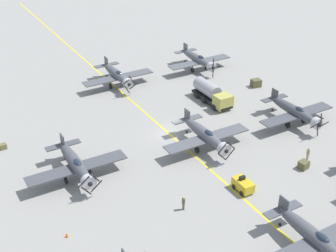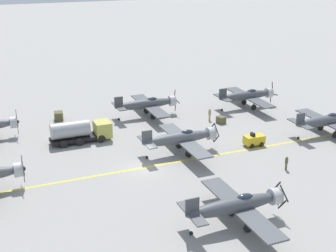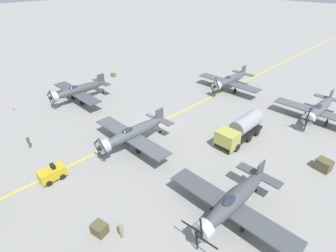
# 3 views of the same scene
# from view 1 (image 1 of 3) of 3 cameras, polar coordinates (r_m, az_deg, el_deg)

# --- Properties ---
(ground_plane) EXTENTS (400.00, 400.00, 0.00)m
(ground_plane) POSITION_cam_1_polar(r_m,az_deg,el_deg) (64.55, 0.12, -0.94)
(ground_plane) COLOR gray
(taxiway_stripe) EXTENTS (0.30, 160.00, 0.01)m
(taxiway_stripe) POSITION_cam_1_polar(r_m,az_deg,el_deg) (64.55, 0.12, -0.94)
(taxiway_stripe) COLOR yellow
(taxiway_stripe) RESTS_ON ground
(airplane_mid_right) EXTENTS (12.00, 9.98, 3.65)m
(airplane_mid_right) POSITION_cam_1_polar(r_m,az_deg,el_deg) (55.67, -11.18, -4.58)
(airplane_mid_right) COLOR #484A4F
(airplane_mid_right) RESTS_ON ground
(airplane_mid_center) EXTENTS (12.00, 9.98, 3.65)m
(airplane_mid_center) POSITION_cam_1_polar(r_m,az_deg,el_deg) (60.47, 4.60, -1.10)
(airplane_mid_center) COLOR #53565B
(airplane_mid_center) RESTS_ON ground
(airplane_near_left) EXTENTS (12.00, 9.98, 3.80)m
(airplane_near_left) POSITION_cam_1_polar(r_m,az_deg,el_deg) (84.39, 3.76, 8.08)
(airplane_near_left) COLOR #55585D
(airplane_near_left) RESTS_ON ground
(airplane_mid_left) EXTENTS (12.00, 9.98, 3.79)m
(airplane_mid_left) POSITION_cam_1_polar(r_m,az_deg,el_deg) (68.40, 15.28, 1.71)
(airplane_mid_left) COLOR #484A4F
(airplane_mid_left) RESTS_ON ground
(airplane_near_center) EXTENTS (12.00, 9.98, 3.65)m
(airplane_near_center) POSITION_cam_1_polar(r_m,az_deg,el_deg) (78.24, -6.20, 6.20)
(airplane_near_center) COLOR #515358
(airplane_near_center) RESTS_ON ground
(airplane_far_center) EXTENTS (12.00, 9.98, 3.80)m
(airplane_far_center) POSITION_cam_1_polar(r_m,az_deg,el_deg) (47.02, 17.53, -12.90)
(airplane_far_center) COLOR #4B4E53
(airplane_far_center) RESTS_ON ground
(fuel_tanker) EXTENTS (2.68, 8.00, 2.98)m
(fuel_tanker) POSITION_cam_1_polar(r_m,az_deg,el_deg) (72.73, 5.38, 3.95)
(fuel_tanker) COLOR black
(fuel_tanker) RESTS_ON ground
(tow_tractor) EXTENTS (1.57, 2.60, 1.79)m
(tow_tractor) POSITION_cam_1_polar(r_m,az_deg,el_deg) (54.07, 9.13, -7.09)
(tow_tractor) COLOR gold
(tow_tractor) RESTS_ON ground
(ground_crew_walking) EXTENTS (0.40, 0.40, 1.84)m
(ground_crew_walking) POSITION_cam_1_polar(r_m,az_deg,el_deg) (60.89, 16.70, -3.26)
(ground_crew_walking) COLOR tan
(ground_crew_walking) RESTS_ON ground
(ground_crew_inspecting) EXTENTS (0.36, 0.36, 1.67)m
(ground_crew_inspecting) POSITION_cam_1_polar(r_m,az_deg,el_deg) (50.68, 1.91, -9.33)
(ground_crew_inspecting) COLOR #515638
(ground_crew_inspecting) RESTS_ON ground
(supply_crate_by_tanker) EXTENTS (1.38, 1.23, 1.00)m
(supply_crate_by_tanker) POSITION_cam_1_polar(r_m,az_deg,el_deg) (59.52, 16.20, -4.58)
(supply_crate_by_tanker) COLOR brown
(supply_crate_by_tanker) RESTS_ON ground
(supply_crate_mid_lane) EXTENTS (0.89, 0.76, 0.72)m
(supply_crate_mid_lane) POSITION_cam_1_polar(r_m,az_deg,el_deg) (64.70, -19.46, -2.37)
(supply_crate_mid_lane) COLOR brown
(supply_crate_mid_lane) RESTS_ON ground
(supply_crate_outboard) EXTENTS (1.70, 1.49, 1.28)m
(supply_crate_outboard) POSITION_cam_1_polar(r_m,az_deg,el_deg) (79.52, 10.67, 5.17)
(supply_crate_outboard) COLOR brown
(supply_crate_outboard) RESTS_ON ground
(traffic_cone) EXTENTS (0.36, 0.36, 0.55)m
(traffic_cone) POSITION_cam_1_polar(r_m,az_deg,el_deg) (48.89, -12.25, -12.84)
(traffic_cone) COLOR orange
(traffic_cone) RESTS_ON ground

